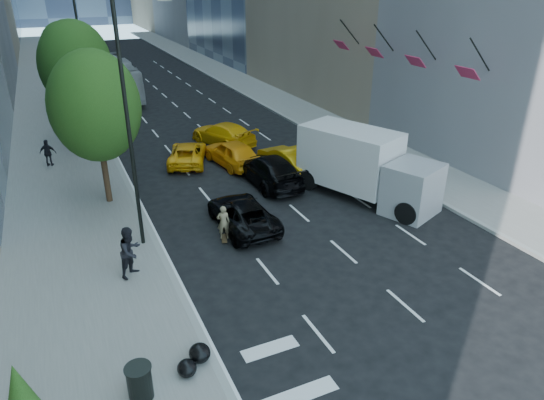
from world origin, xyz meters
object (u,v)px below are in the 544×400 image
black_sedan_lincoln (242,213)px  box_truck (365,165)px  city_bus (114,78)px  skateboarder (224,225)px  black_sedan_mercedes (269,170)px  trash_can (140,383)px

black_sedan_lincoln → box_truck: bearing=-177.1°
city_bus → box_truck: (8.08, -29.26, 0.02)m
skateboarder → box_truck: size_ratio=0.20×
black_sedan_lincoln → black_sedan_mercedes: size_ratio=0.86×
skateboarder → trash_can: bearing=71.2°
black_sedan_lincoln → black_sedan_mercedes: 5.23m
trash_can → black_sedan_mercedes: bearing=52.8°
skateboarder → city_bus: bearing=-74.8°
skateboarder → black_sedan_lincoln: (1.21, 0.86, -0.11)m
black_sedan_mercedes → box_truck: (3.68, -3.70, 0.96)m
skateboarder → black_sedan_mercedes: size_ratio=0.28×
black_sedan_mercedes → trash_can: bearing=51.6°
black_sedan_lincoln → trash_can: size_ratio=4.79×
city_bus → box_truck: city_bus is taller
city_bus → trash_can: size_ratio=12.53×
box_truck → trash_can: size_ratio=7.70×
skateboarder → city_bus: 30.57m
box_truck → black_sedan_lincoln: bearing=161.5°
city_bus → black_sedan_mercedes: bearing=-81.4°
skateboarder → black_sedan_lincoln: skateboarder is taller
black_sedan_mercedes → box_truck: 5.30m
skateboarder → black_sedan_mercedes: bearing=-116.2°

